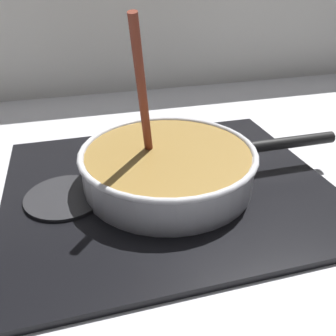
{
  "coord_description": "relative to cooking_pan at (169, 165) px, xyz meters",
  "views": [
    {
      "loc": [
        -0.1,
        -0.32,
        0.35
      ],
      "look_at": [
        0.04,
        0.2,
        0.04
      ],
      "focal_mm": 38.66,
      "sensor_mm": 36.0,
      "label": 1
    }
  ],
  "objects": [
    {
      "name": "ground",
      "position": [
        -0.04,
        -0.2,
        -0.07
      ],
      "size": [
        2.4,
        1.6,
        0.04
      ],
      "primitive_type": "cube",
      "color": "#B7B7BC"
    },
    {
      "name": "burner_ring",
      "position": [
        -0.0,
        0.0,
        -0.03
      ],
      "size": [
        0.2,
        0.2,
        0.01
      ],
      "primitive_type": "torus",
      "color": "#592D0C",
      "rests_on": "hob_plate"
    },
    {
      "name": "cooking_pan",
      "position": [
        0.0,
        0.0,
        0.0
      ],
      "size": [
        0.48,
        0.3,
        0.29
      ],
      "color": "silver",
      "rests_on": "hob_plate"
    },
    {
      "name": "hob_plate",
      "position": [
        -0.0,
        0.0,
        -0.04
      ],
      "size": [
        0.56,
        0.48,
        0.01
      ],
      "primitive_type": "cube",
      "color": "black",
      "rests_on": "ground"
    },
    {
      "name": "spare_burner",
      "position": [
        -0.18,
        0.0,
        -0.03
      ],
      "size": [
        0.13,
        0.13,
        0.01
      ],
      "primitive_type": "cylinder",
      "color": "#262628",
      "rests_on": "hob_plate"
    }
  ]
}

